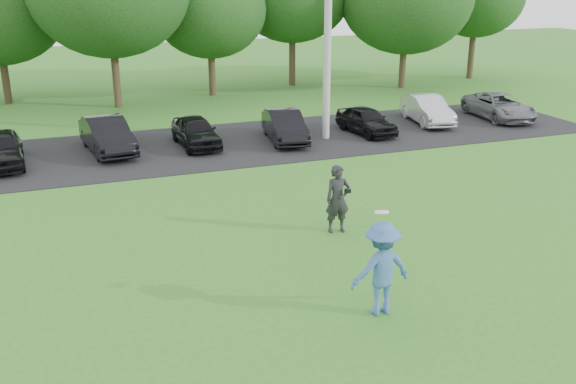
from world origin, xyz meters
name	(u,v)px	position (x,y,z in m)	size (l,w,h in m)	color
ground	(351,311)	(0.00, 0.00, 0.00)	(100.00, 100.00, 0.00)	#306F1F
parking_lot	(200,146)	(0.00, 13.00, 0.01)	(32.00, 6.50, 0.03)	black
frisbee_player	(381,268)	(0.49, -0.23, 0.93)	(1.21, 0.72, 2.08)	#37609D
camera_bystander	(338,199)	(1.41, 3.74, 0.87)	(0.66, 0.47, 1.73)	black
parked_cars	(170,133)	(-1.06, 13.00, 0.60)	(29.10, 4.60, 1.24)	#A4A6AB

